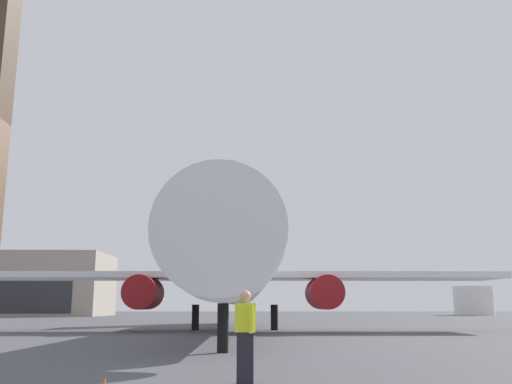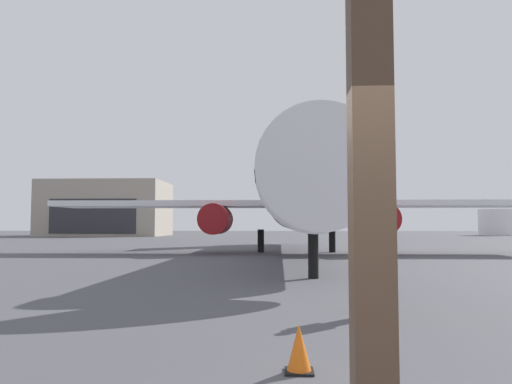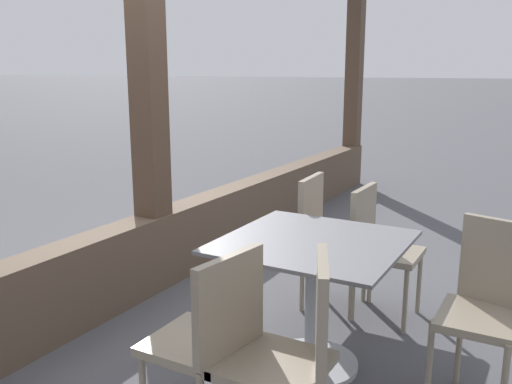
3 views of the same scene
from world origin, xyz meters
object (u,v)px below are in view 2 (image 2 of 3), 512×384
ground_crew_worker (374,271)px  distant_hangar (107,209)px  fuel_storage_tank (497,222)px  airplane (298,199)px  traffic_cone (299,350)px

ground_crew_worker → distant_hangar: distant_hangar is taller
fuel_storage_tank → distant_hangar: bearing=-175.3°
airplane → traffic_cone: (-0.94, -25.41, -3.20)m
airplane → distant_hangar: 61.03m
airplane → ground_crew_worker: (0.74, -21.43, -2.58)m
distant_hangar → fuel_storage_tank: 67.64m
distant_hangar → fuel_storage_tank: (67.37, 5.51, -2.30)m
ground_crew_worker → fuel_storage_tank: bearing=65.6°
ground_crew_worker → fuel_storage_tank: (36.27, 79.88, 1.37)m
traffic_cone → distant_hangar: size_ratio=0.03×
ground_crew_worker → distant_hangar: (-31.10, 74.37, 3.67)m
airplane → traffic_cone: size_ratio=60.62×
ground_crew_worker → distant_hangar: 80.69m
ground_crew_worker → traffic_cone: (-1.68, -3.97, -0.62)m
airplane → fuel_storage_tank: bearing=57.7°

